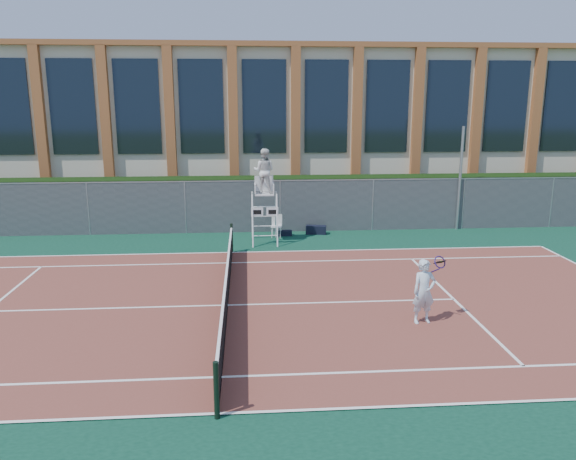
{
  "coord_description": "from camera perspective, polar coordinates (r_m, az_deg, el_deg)",
  "views": [
    {
      "loc": [
        0.6,
        -14.65,
        5.56
      ],
      "look_at": [
        1.9,
        3.0,
        1.43
      ],
      "focal_mm": 35.0,
      "sensor_mm": 36.0,
      "label": 1
    }
  ],
  "objects": [
    {
      "name": "umpire_chair",
      "position": [
        21.89,
        -2.45,
        5.74
      ],
      "size": [
        1.05,
        1.61,
        3.76
      ],
      "color": "white",
      "rests_on": "ground"
    },
    {
      "name": "ground",
      "position": [
        15.68,
        -6.2,
        -7.7
      ],
      "size": [
        120.0,
        120.0,
        0.0
      ],
      "primitive_type": "plane",
      "color": "#233814"
    },
    {
      "name": "hedge",
      "position": [
        25.05,
        -5.54,
        2.83
      ],
      "size": [
        40.0,
        1.4,
        2.2
      ],
      "primitive_type": "cube",
      "color": "black",
      "rests_on": "ground"
    },
    {
      "name": "fence",
      "position": [
        23.87,
        -5.6,
        2.31
      ],
      "size": [
        40.0,
        0.06,
        2.2
      ],
      "primitive_type": null,
      "color": "#595E60",
      "rests_on": "ground"
    },
    {
      "name": "steel_pole",
      "position": [
        25.29,
        17.07,
        5.0
      ],
      "size": [
        0.12,
        0.12,
        4.46
      ],
      "primitive_type": "cylinder",
      "color": "#9EA0A5",
      "rests_on": "ground"
    },
    {
      "name": "tennis_player",
      "position": [
        14.55,
        13.66,
        -6.06
      ],
      "size": [
        0.96,
        0.68,
        1.67
      ],
      "color": "silver",
      "rests_on": "tennis_court"
    },
    {
      "name": "sports_bag_far",
      "position": [
        23.38,
        -0.3,
        -0.31
      ],
      "size": [
        0.58,
        0.27,
        0.23
      ],
      "primitive_type": "cube",
      "rotation": [
        0.0,
        0.0,
        -0.05
      ],
      "color": "black",
      "rests_on": "apron"
    },
    {
      "name": "plastic_chair",
      "position": [
        23.13,
        -1.16,
        0.64
      ],
      "size": [
        0.49,
        0.49,
        0.93
      ],
      "color": "silver",
      "rests_on": "apron"
    },
    {
      "name": "sports_bag_near",
      "position": [
        23.69,
        2.86,
        0.03
      ],
      "size": [
        0.89,
        0.49,
        0.36
      ],
      "primitive_type": "cube",
      "rotation": [
        0.0,
        0.0,
        -0.19
      ],
      "color": "black",
      "rests_on": "apron"
    },
    {
      "name": "building",
      "position": [
        32.63,
        -5.37,
        10.6
      ],
      "size": [
        45.0,
        10.6,
        8.22
      ],
      "color": "beige",
      "rests_on": "ground"
    },
    {
      "name": "apron",
      "position": [
        16.61,
        -6.09,
        -6.46
      ],
      "size": [
        36.0,
        20.0,
        0.01
      ],
      "primitive_type": "cube",
      "color": "#0B3323",
      "rests_on": "ground"
    },
    {
      "name": "tennis_net",
      "position": [
        15.49,
        -6.25,
        -5.85
      ],
      "size": [
        0.1,
        11.3,
        1.1
      ],
      "color": "black",
      "rests_on": "ground"
    },
    {
      "name": "tennis_court",
      "position": [
        15.67,
        -6.2,
        -7.64
      ],
      "size": [
        23.77,
        10.97,
        0.02
      ],
      "primitive_type": "cube",
      "color": "brown",
      "rests_on": "apron"
    }
  ]
}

